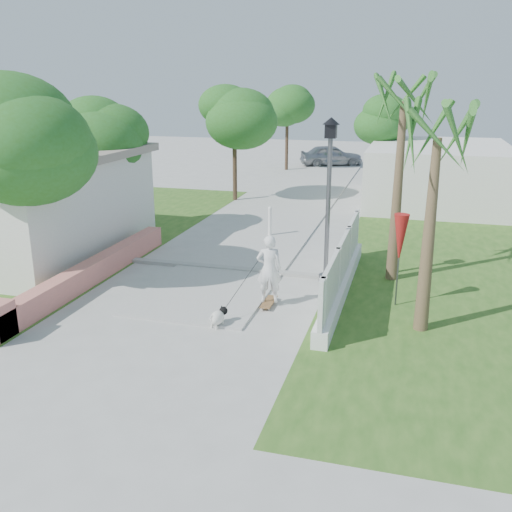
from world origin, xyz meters
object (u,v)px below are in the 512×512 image
(bollard, at_px, (270,221))
(dog, at_px, (218,317))
(skateboarder, at_px, (252,278))
(street_lamp, at_px, (328,197))
(parked_car, at_px, (331,155))
(patio_umbrella, at_px, (400,239))

(bollard, bearing_deg, dog, -84.09)
(skateboarder, distance_m, dog, 1.36)
(street_lamp, height_order, bollard, street_lamp)
(skateboarder, relative_size, parked_car, 0.45)
(skateboarder, bearing_deg, street_lamp, -136.60)
(street_lamp, bearing_deg, bollard, 120.96)
(skateboarder, bearing_deg, bollard, -93.46)
(patio_umbrella, relative_size, parked_car, 0.58)
(patio_umbrella, height_order, dog, patio_umbrella)
(bollard, xyz_separation_m, skateboarder, (1.28, -6.74, 0.24))
(dog, xyz_separation_m, parked_car, (-1.38, 26.37, 0.44))
(street_lamp, xyz_separation_m, skateboarder, (-1.42, -2.24, -1.60))
(patio_umbrella, relative_size, dog, 3.74)
(bollard, relative_size, skateboarder, 0.61)
(street_lamp, bearing_deg, patio_umbrella, -27.76)
(dog, distance_m, parked_car, 26.41)
(dog, bearing_deg, street_lamp, 80.57)
(skateboarder, xyz_separation_m, dog, (-0.46, -1.14, -0.58))
(street_lamp, xyz_separation_m, dog, (-1.88, -3.38, -2.19))
(patio_umbrella, distance_m, parked_car, 24.56)
(parked_car, bearing_deg, patio_umbrella, 169.91)
(street_lamp, xyz_separation_m, bollard, (-2.70, 4.50, -1.84))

